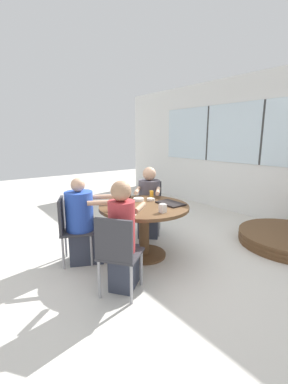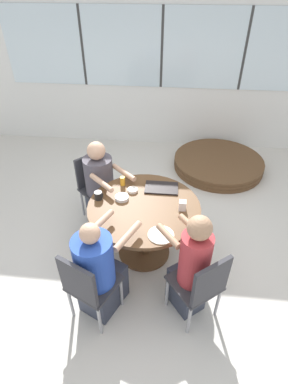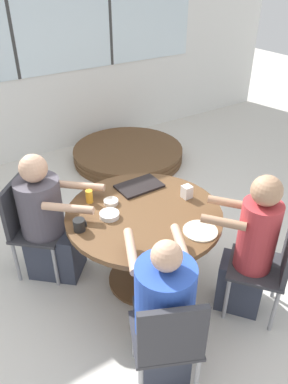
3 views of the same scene
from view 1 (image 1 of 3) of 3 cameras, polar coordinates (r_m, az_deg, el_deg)
name	(u,v)px [view 1 (image 1 of 3)]	position (r m, az deg, el deg)	size (l,w,h in m)	color
ground_plane	(144,255)	(3.66, 0.00, -13.82)	(16.00, 16.00, 0.00)	beige
wall_back_with_windows	(262,146)	(5.47, 24.77, 9.21)	(8.40, 0.08, 2.80)	silver
dining_table	(144,217)	(3.45, 0.00, -5.67)	(1.19, 1.19, 0.71)	brown
chair_for_woman_green_shirt	(150,202)	(4.39, 1.30, -2.24)	(0.57, 0.57, 0.86)	#333338
chair_for_man_blue_shirt	(69,225)	(3.41, -16.27, -7.02)	(0.53, 0.53, 0.86)	#333338
chair_for_man_teal_shirt	(117,250)	(2.61, -5.95, -12.70)	(0.56, 0.56, 0.86)	#333338
person_woman_green_shirt	(149,205)	(4.23, 1.11, -2.96)	(0.70, 0.68, 1.13)	#333847
person_man_blue_shirt	(83,225)	(3.41, -13.37, -7.24)	(0.58, 0.72, 1.11)	#333847
person_man_teal_shirt	(123,240)	(2.73, -4.71, -10.59)	(0.52, 0.56, 1.18)	#333847
food_tray_dark	(170,203)	(3.48, 5.91, -2.53)	(0.37, 0.24, 0.02)	black
coffee_mug	(128,195)	(3.83, -3.65, -0.59)	(0.09, 0.08, 0.09)	black
juice_glass	(152,194)	(3.81, 1.68, -0.49)	(0.06, 0.06, 0.10)	gold
milk_carton_small	(163,208)	(3.08, 4.18, -3.62)	(0.07, 0.07, 0.10)	silver
bowl_white_shallow	(151,199)	(3.66, 1.55, -1.64)	(0.11, 0.11, 0.03)	silver
bowl_cereal	(139,199)	(3.64, -1.23, -1.64)	(0.15, 0.15, 0.04)	white
plate_tortillas	(126,214)	(3.02, -4.01, -4.91)	(0.25, 0.25, 0.01)	beige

